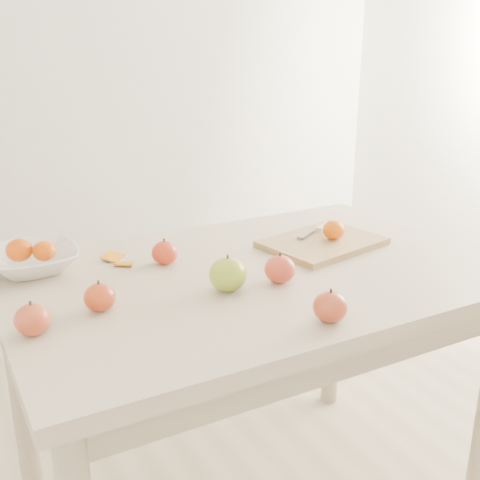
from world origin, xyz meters
name	(u,v)px	position (x,y,z in m)	size (l,w,h in m)	color
table	(249,308)	(0.00, 0.00, 0.65)	(1.20, 0.80, 0.75)	beige
cutting_board	(322,243)	(0.28, 0.07, 0.76)	(0.32, 0.23, 0.02)	tan
board_tangerine	(334,230)	(0.31, 0.06, 0.80)	(0.06, 0.06, 0.05)	#E56008
fruit_bowl	(32,260)	(-0.48, 0.27, 0.78)	(0.23, 0.23, 0.06)	white
bowl_tangerine_near	(19,250)	(-0.50, 0.28, 0.81)	(0.07, 0.07, 0.06)	#C94C07
bowl_tangerine_far	(44,251)	(-0.45, 0.25, 0.80)	(0.06, 0.06, 0.05)	#E34808
orange_peel_a	(113,258)	(-0.27, 0.25, 0.75)	(0.06, 0.04, 0.00)	orange
orange_peel_b	(124,265)	(-0.26, 0.20, 0.75)	(0.04, 0.04, 0.00)	orange
paring_knife	(321,228)	(0.32, 0.14, 0.78)	(0.16, 0.08, 0.01)	silver
apple_green	(228,274)	(-0.10, -0.07, 0.79)	(0.09, 0.09, 0.08)	olive
apple_red_a	(165,253)	(-0.17, 0.15, 0.78)	(0.07, 0.07, 0.06)	#930306
apple_red_d	(32,320)	(-0.54, -0.08, 0.78)	(0.07, 0.07, 0.06)	maroon
apple_red_c	(330,307)	(0.01, -0.32, 0.78)	(0.07, 0.07, 0.07)	maroon
apple_red_b	(100,297)	(-0.39, -0.04, 0.78)	(0.07, 0.07, 0.06)	maroon
apple_red_e	(280,269)	(0.03, -0.09, 0.78)	(0.07, 0.07, 0.07)	maroon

